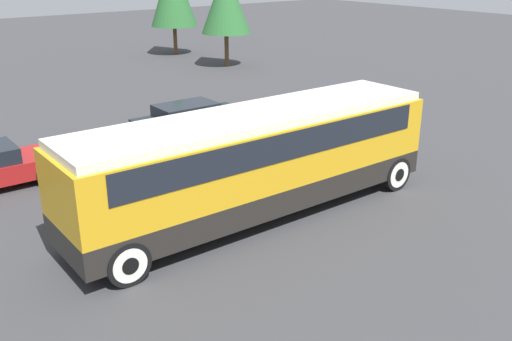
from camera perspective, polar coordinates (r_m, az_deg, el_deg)
ground_plane at (r=16.39m, az=-0.00°, el=-4.48°), size 120.00×120.00×0.00m
tour_bus at (r=15.75m, az=0.28°, el=1.68°), size 11.07×2.64×3.04m
parked_car_mid at (r=23.55m, az=-6.67°, el=5.10°), size 4.67×1.79×1.34m
tree_center at (r=38.13m, az=-3.04°, el=16.66°), size 3.20×3.20×6.34m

